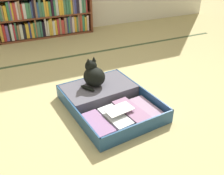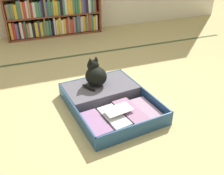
% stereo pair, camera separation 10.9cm
% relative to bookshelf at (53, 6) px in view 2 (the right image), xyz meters
% --- Properties ---
extents(ground_plane, '(10.00, 10.00, 0.00)m').
position_rel_bookshelf_xyz_m(ground_plane, '(-0.04, -2.26, -0.44)').
color(ground_plane, tan).
extents(tatami_border, '(4.80, 0.05, 0.00)m').
position_rel_bookshelf_xyz_m(tatami_border, '(-0.04, -0.93, -0.44)').
color(tatami_border, '#3E5030').
rests_on(tatami_border, ground_plane).
extents(bookshelf, '(1.43, 0.24, 0.91)m').
position_rel_bookshelf_xyz_m(bookshelf, '(0.00, 0.00, 0.00)').
color(bookshelf, brown).
rests_on(bookshelf, ground_plane).
extents(open_suitcase, '(0.75, 0.91, 0.12)m').
position_rel_bookshelf_xyz_m(open_suitcase, '(0.06, -2.13, -0.39)').
color(open_suitcase, navy).
rests_on(open_suitcase, ground_plane).
extents(black_cat, '(0.26, 0.26, 0.26)m').
position_rel_bookshelf_xyz_m(black_cat, '(0.02, -1.94, -0.22)').
color(black_cat, black).
rests_on(black_cat, open_suitcase).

